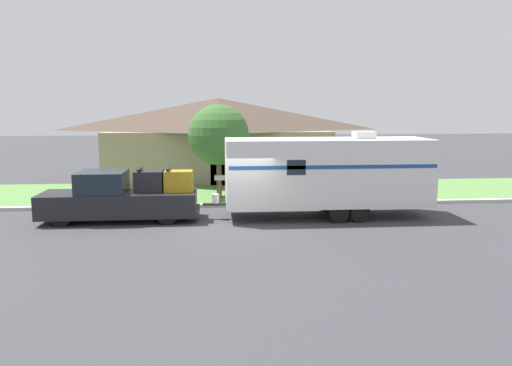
% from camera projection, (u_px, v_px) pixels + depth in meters
% --- Properties ---
extents(ground_plane, '(120.00, 120.00, 0.00)m').
position_uv_depth(ground_plane, '(241.00, 227.00, 18.30)').
color(ground_plane, '#38383D').
extents(curb_strip, '(80.00, 0.30, 0.14)m').
position_uv_depth(curb_strip, '(236.00, 205.00, 21.98)').
color(curb_strip, beige).
rests_on(curb_strip, ground_plane).
extents(lawn_strip, '(80.00, 7.00, 0.03)m').
position_uv_depth(lawn_strip, '(232.00, 192.00, 25.58)').
color(lawn_strip, '#568442').
rests_on(lawn_strip, ground_plane).
extents(house_across_street, '(14.03, 7.13, 4.87)m').
position_uv_depth(house_across_street, '(218.00, 137.00, 30.63)').
color(house_across_street, gray).
rests_on(house_across_street, ground_plane).
extents(pickup_truck, '(5.99, 1.92, 2.04)m').
position_uv_depth(pickup_truck, '(121.00, 198.00, 19.14)').
color(pickup_truck, black).
rests_on(pickup_truck, ground_plane).
extents(travel_trailer, '(8.92, 2.44, 3.40)m').
position_uv_depth(travel_trailer, '(327.00, 172.00, 19.69)').
color(travel_trailer, black).
rests_on(travel_trailer, ground_plane).
extents(mailbox, '(0.48, 0.20, 1.25)m').
position_uv_depth(mailbox, '(220.00, 182.00, 22.82)').
color(mailbox, brown).
rests_on(mailbox, ground_plane).
extents(tree_in_yard, '(2.88, 2.88, 4.48)m').
position_uv_depth(tree_in_yard, '(219.00, 135.00, 23.58)').
color(tree_in_yard, brown).
rests_on(tree_in_yard, ground_plane).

